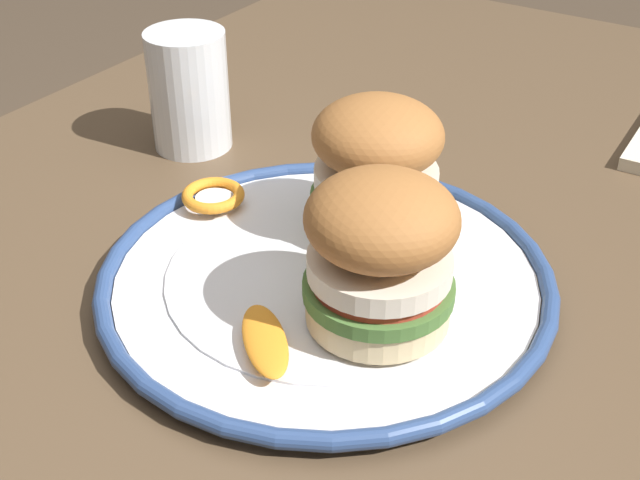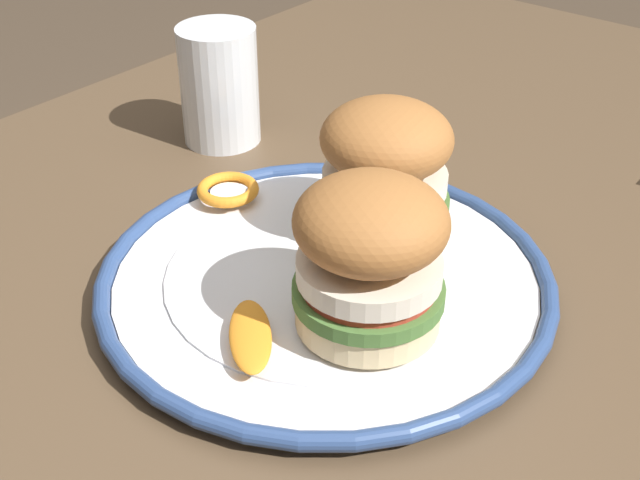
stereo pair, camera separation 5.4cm
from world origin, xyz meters
The scene contains 7 objects.
dining_table centered at (0.00, 0.00, 0.64)m, with size 1.37×0.84×0.74m.
dinner_plate centered at (-0.03, 0.00, 0.75)m, with size 0.32×0.32×0.02m.
sandwich_half_left centered at (-0.09, 0.00, 0.81)m, with size 0.13×0.13×0.10m.
sandwich_half_right centered at (0.00, 0.06, 0.81)m, with size 0.13×0.13×0.10m.
orange_peel_curled centered at (-0.06, -0.12, 0.76)m, with size 0.07×0.07×0.01m.
orange_peel_strip_long centered at (0.06, 0.01, 0.76)m, with size 0.07×0.07×0.01m.
drinking_glass centered at (-0.15, -0.22, 0.78)m, with size 0.07×0.07×0.11m.
Camera 2 is at (0.34, 0.29, 1.09)m, focal length 47.04 mm.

